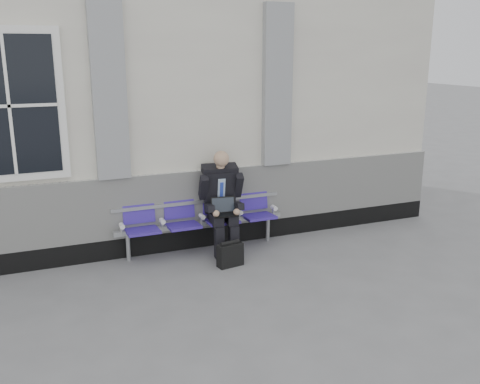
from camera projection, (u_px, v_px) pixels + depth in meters
name	position (u px, v px, depth m)	size (l,w,h in m)	color
bench	(201.00, 215.00, 7.96)	(2.60, 0.47, 0.91)	#9EA0A3
businessman	(222.00, 198.00, 7.87)	(0.66, 0.89, 1.53)	black
briefcase	(230.00, 254.00, 7.45)	(0.38, 0.21, 0.37)	black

